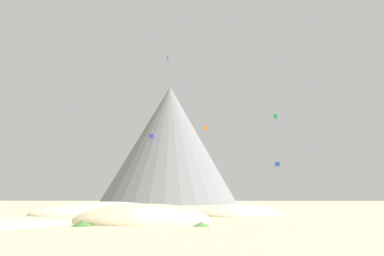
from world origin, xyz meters
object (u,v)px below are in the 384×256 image
(kite_orange_mid, at_px, (206,128))
(kite_blue_low, at_px, (277,164))
(rock_massif, at_px, (169,145))
(kite_magenta_high, at_px, (167,59))
(bush_near_left, at_px, (201,224))
(kite_green_mid, at_px, (275,116))
(bush_near_right, at_px, (136,217))
(bush_ridge_crest, at_px, (248,213))
(bush_scatter_east, at_px, (205,216))
(bush_low_patch, at_px, (40,220))
(kite_indigo_mid, at_px, (152,136))
(bush_far_left, at_px, (83,223))

(kite_orange_mid, height_order, kite_blue_low, kite_orange_mid)
(rock_massif, height_order, kite_magenta_high, rock_massif)
(bush_near_left, height_order, rock_massif, rock_massif)
(kite_blue_low, bearing_deg, kite_green_mid, 87.69)
(kite_orange_mid, bearing_deg, bush_near_right, 136.46)
(kite_orange_mid, bearing_deg, bush_ridge_crest, 160.09)
(bush_near_left, height_order, kite_blue_low, kite_blue_low)
(bush_scatter_east, distance_m, bush_near_left, 11.79)
(bush_near_right, xyz_separation_m, bush_near_left, (8.44, -9.72, -0.04))
(kite_blue_low, bearing_deg, kite_magenta_high, 154.80)
(rock_massif, xyz_separation_m, kite_orange_mid, (16.17, -55.56, -4.02))
(kite_orange_mid, distance_m, kite_magenta_high, 25.70)
(bush_low_patch, xyz_separation_m, kite_blue_low, (32.15, 36.46, 9.19))
(bush_low_patch, bearing_deg, kite_orange_mid, 69.76)
(bush_near_left, distance_m, kite_indigo_mid, 41.89)
(bush_near_left, height_order, kite_indigo_mid, kite_indigo_mid)
(bush_near_left, height_order, kite_green_mid, kite_green_mid)
(bush_near_right, xyz_separation_m, bush_far_left, (-3.17, -10.02, 0.02))
(bush_scatter_east, bearing_deg, bush_far_left, -134.20)
(kite_blue_low, bearing_deg, kite_indigo_mid, -167.95)
(bush_scatter_east, xyz_separation_m, bush_far_left, (-11.76, -12.09, -0.07))
(kite_blue_low, bearing_deg, kite_orange_mid, 155.55)
(bush_low_patch, bearing_deg, kite_indigo_mid, 80.91)
(bush_ridge_crest, distance_m, kite_magenta_high, 59.40)
(bush_near_right, height_order, kite_indigo_mid, kite_indigo_mid)
(bush_near_left, relative_size, kite_blue_low, 1.55)
(bush_ridge_crest, relative_size, kite_orange_mid, 1.07)
(bush_scatter_east, height_order, bush_near_left, bush_scatter_east)
(bush_low_patch, xyz_separation_m, rock_massif, (0.99, 102.09, 23.25))
(kite_green_mid, bearing_deg, kite_magenta_high, 47.75)
(bush_near_right, distance_m, kite_indigo_mid, 31.66)
(bush_far_left, xyz_separation_m, kite_orange_mid, (11.72, 48.84, 19.33))
(bush_scatter_east, height_order, kite_orange_mid, kite_orange_mid)
(bush_far_left, bearing_deg, kite_magenta_high, 89.31)
(bush_ridge_crest, bearing_deg, bush_low_patch, -147.24)
(bush_near_left, bearing_deg, bush_ridge_crest, 69.60)
(bush_low_patch, distance_m, rock_massif, 104.71)
(bush_ridge_crest, height_order, kite_magenta_high, kite_magenta_high)
(bush_near_left, height_order, kite_magenta_high, kite_magenta_high)
(bush_near_right, relative_size, bush_low_patch, 0.67)
(bush_low_patch, distance_m, kite_indigo_mid, 38.81)
(bush_near_left, xyz_separation_m, rock_massif, (-16.06, 104.10, 23.41))
(bush_low_patch, distance_m, kite_orange_mid, 53.19)
(bush_near_left, relative_size, bush_ridge_crest, 1.32)
(kite_indigo_mid, xyz_separation_m, kite_green_mid, (29.42, 15.22, 7.64))
(kite_green_mid, bearing_deg, bush_ridge_crest, 127.34)
(bush_near_left, xyz_separation_m, kite_orange_mid, (0.11, 48.54, 19.39))
(bush_low_patch, height_order, bush_far_left, bush_low_patch)
(bush_near_right, distance_m, bush_ridge_crest, 16.51)
(bush_near_left, bearing_deg, bush_near_right, 130.97)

